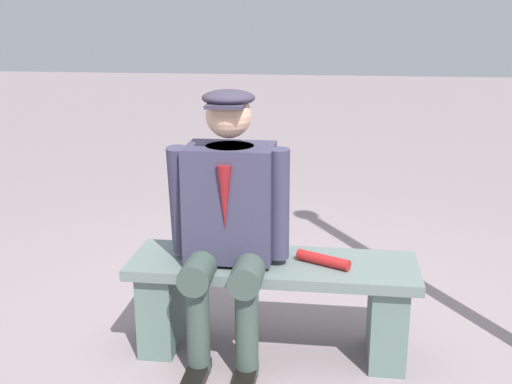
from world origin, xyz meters
The scene contains 4 objects.
ground_plane centered at (0.00, 0.00, 0.00)m, with size 30.00×30.00×0.00m, color gray.
bench centered at (0.00, 0.00, 0.31)m, with size 1.41×0.45×0.49m.
seated_man centered at (0.21, 0.06, 0.74)m, with size 0.58×0.59×1.33m.
rolled_magazine centered at (-0.25, 0.02, 0.52)m, with size 0.05×0.05×0.27m, color #B21E1E.
Camera 1 is at (-0.30, 2.87, 1.66)m, focal length 44.20 mm.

